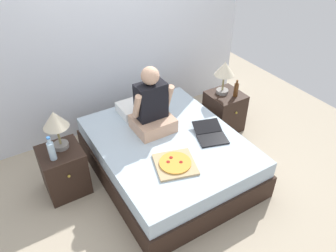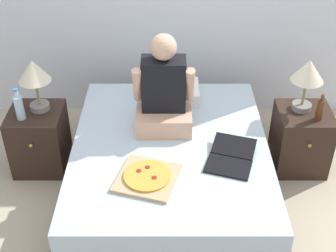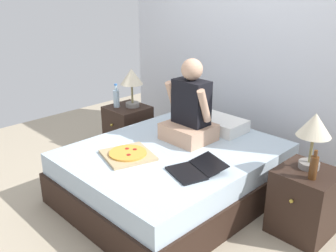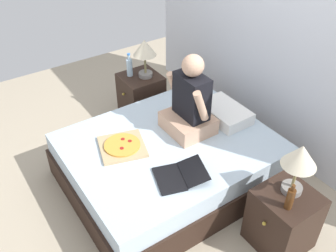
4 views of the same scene
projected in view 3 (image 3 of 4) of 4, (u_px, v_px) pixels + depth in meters
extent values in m
plane|color=tan|center=(174.00, 195.00, 3.59)|extent=(5.88, 5.88, 0.00)
cube|color=silver|center=(261.00, 48.00, 4.00)|extent=(3.88, 0.12, 2.50)
cube|color=black|center=(174.00, 182.00, 3.53)|extent=(1.54, 1.90, 0.29)
cube|color=silver|center=(174.00, 158.00, 3.45)|extent=(1.50, 1.85, 0.20)
cube|color=black|center=(128.00, 129.00, 4.46)|extent=(0.44, 0.44, 0.55)
sphere|color=gold|center=(112.00, 125.00, 4.27)|extent=(0.03, 0.03, 0.03)
cylinder|color=gray|center=(133.00, 105.00, 4.36)|extent=(0.16, 0.16, 0.05)
cylinder|color=olive|center=(132.00, 93.00, 4.31)|extent=(0.02, 0.02, 0.22)
cone|color=beige|center=(132.00, 76.00, 4.24)|extent=(0.26, 0.26, 0.18)
cylinder|color=silver|center=(116.00, 99.00, 4.32)|extent=(0.07, 0.07, 0.20)
cylinder|color=silver|center=(116.00, 88.00, 4.28)|extent=(0.03, 0.03, 0.06)
cylinder|color=blue|center=(116.00, 85.00, 4.26)|extent=(0.04, 0.04, 0.02)
cube|color=black|center=(304.00, 202.00, 2.97)|extent=(0.44, 0.44, 0.55)
sphere|color=gold|center=(291.00, 201.00, 2.78)|extent=(0.03, 0.03, 0.03)
cylinder|color=gray|center=(309.00, 165.00, 2.92)|extent=(0.16, 0.16, 0.05)
cylinder|color=olive|center=(311.00, 149.00, 2.87)|extent=(0.02, 0.02, 0.22)
cone|color=beige|center=(315.00, 125.00, 2.80)|extent=(0.26, 0.26, 0.18)
cylinder|color=#512D14|center=(313.00, 168.00, 2.73)|extent=(0.06, 0.06, 0.18)
cylinder|color=#512D14|center=(316.00, 154.00, 2.69)|extent=(0.03, 0.03, 0.05)
cube|color=white|center=(219.00, 124.00, 3.84)|extent=(0.52, 0.34, 0.12)
cube|color=tan|center=(188.00, 132.00, 3.58)|extent=(0.44, 0.40, 0.16)
cube|color=black|center=(191.00, 102.00, 3.50)|extent=(0.34, 0.20, 0.42)
sphere|color=tan|center=(192.00, 69.00, 3.39)|extent=(0.20, 0.20, 0.20)
cylinder|color=tan|center=(172.00, 97.00, 3.59)|extent=(0.07, 0.18, 0.32)
cylinder|color=tan|center=(204.00, 106.00, 3.32)|extent=(0.07, 0.18, 0.32)
cube|color=black|center=(186.00, 173.00, 2.95)|extent=(0.37, 0.31, 0.02)
cube|color=black|center=(209.00, 164.00, 3.02)|extent=(0.36, 0.28, 0.06)
cube|color=tan|center=(128.00, 155.00, 3.25)|extent=(0.50, 0.50, 0.02)
cylinder|color=gold|center=(128.00, 153.00, 3.24)|extent=(0.33, 0.33, 0.02)
cylinder|color=maroon|center=(127.00, 149.00, 3.31)|extent=(0.04, 0.04, 0.00)
cylinder|color=maroon|center=(129.00, 155.00, 3.19)|extent=(0.04, 0.04, 0.00)
cylinder|color=maroon|center=(135.00, 149.00, 3.29)|extent=(0.04, 0.04, 0.00)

